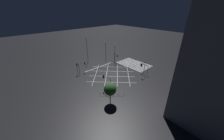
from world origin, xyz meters
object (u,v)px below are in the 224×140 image
street_lamp_east (115,48)px  street_tree_near (110,89)px  traffic_light_sw_main (144,66)px  street_lamp_west (87,44)px  traffic_light_se_main (116,56)px  traffic_light_ne_main (77,66)px  street_lamp_far (106,48)px  traffic_light_sw_cross (143,66)px  traffic_light_nw_main (106,80)px  traffic_light_ne_cross (82,65)px

street_lamp_east → street_tree_near: 25.35m
traffic_light_sw_main → street_tree_near: street_tree_near is taller
street_lamp_east → street_lamp_west: size_ratio=0.76×
traffic_light_se_main → traffic_light_ne_main: (1.35, 16.76, 0.24)m
street_lamp_east → street_lamp_far: bearing=0.7°
street_lamp_east → street_tree_near: bearing=133.8°
traffic_light_se_main → street_tree_near: street_tree_near is taller
traffic_light_ne_main → street_lamp_east: size_ratio=0.50×
traffic_light_sw_cross → traffic_light_sw_main: size_ratio=1.32×
traffic_light_ne_main → traffic_light_sw_main: (-14.67, -16.67, -0.21)m
traffic_light_nw_main → street_lamp_east: street_lamp_east is taller
traffic_light_sw_cross → traffic_light_nw_main: (1.52, 14.14, -0.06)m
traffic_light_ne_main → street_tree_near: bearing=-4.7°
traffic_light_sw_main → street_tree_near: bearing=100.6°
traffic_light_ne_cross → street_lamp_east: 15.20m
traffic_light_sw_main → street_lamp_west: street_lamp_west is taller
traffic_light_sw_cross → traffic_light_ne_cross: 20.15m
traffic_light_nw_main → street_tree_near: bearing=149.7°
street_lamp_west → traffic_light_se_main: bearing=-136.7°
traffic_light_nw_main → traffic_light_sw_main: size_ratio=1.27×
traffic_light_ne_cross → street_tree_near: (-17.85, 3.34, 0.96)m
street_lamp_east → street_tree_near: (-17.49, 18.23, -2.04)m
traffic_light_nw_main → street_lamp_far: street_lamp_far is taller
traffic_light_nw_main → street_tree_near: 4.93m
traffic_light_sw_cross → traffic_light_sw_main: bearing=-155.7°
street_lamp_far → traffic_light_sw_main: bearing=-180.0°
traffic_light_sw_main → traffic_light_ne_cross: bearing=45.8°
traffic_light_ne_main → traffic_light_ne_cross: bearing=83.1°
traffic_light_ne_main → traffic_light_sw_cross: bearing=44.5°
traffic_light_nw_main → traffic_light_sw_main: (-0.82, -15.70, -0.69)m
street_tree_near → traffic_light_sw_main: bearing=-79.4°
traffic_light_se_main → street_lamp_far: street_lamp_far is taller
traffic_light_sw_cross → traffic_light_sw_main: traffic_light_sw_cross is taller
traffic_light_ne_cross → street_tree_near: bearing=-100.6°
traffic_light_se_main → street_tree_near: 24.80m
street_lamp_far → street_lamp_east: bearing=-179.3°
traffic_light_sw_main → street_lamp_far: bearing=0.0°
traffic_light_ne_main → street_tree_near: street_tree_near is taller
traffic_light_ne_cross → street_lamp_west: 11.06m
traffic_light_se_main → street_lamp_east: size_ratio=0.44×
street_lamp_west → street_lamp_east: bearing=-134.1°
traffic_light_nw_main → traffic_light_ne_cross: 13.65m
street_lamp_far → traffic_light_ne_main: bearing=106.9°
traffic_light_sw_cross → street_lamp_west: 23.77m
traffic_light_nw_main → traffic_light_se_main: bearing=-51.6°
traffic_light_se_main → traffic_light_nw_main: bearing=-51.6°
traffic_light_se_main → street_lamp_west: street_lamp_west is taller
traffic_light_nw_main → traffic_light_se_main: traffic_light_nw_main is taller
traffic_light_sw_main → street_lamp_west: 23.72m
traffic_light_sw_main → street_tree_near: size_ratio=0.66×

